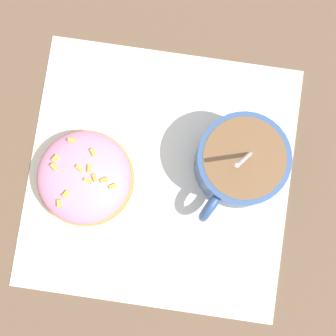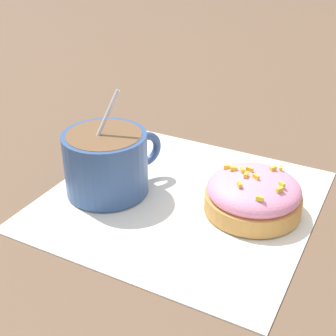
% 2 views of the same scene
% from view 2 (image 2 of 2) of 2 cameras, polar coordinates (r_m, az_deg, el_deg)
% --- Properties ---
extents(ground_plane, '(3.00, 3.00, 0.00)m').
position_cam_2_polar(ground_plane, '(0.50, 1.57, -3.96)').
color(ground_plane, brown).
extents(paper_napkin, '(0.30, 0.29, 0.00)m').
position_cam_2_polar(paper_napkin, '(0.50, 1.57, -3.82)').
color(paper_napkin, white).
rests_on(paper_napkin, ground_plane).
extents(coffee_cup, '(0.09, 0.11, 0.11)m').
position_cam_2_polar(coffee_cup, '(0.50, -7.46, 0.99)').
color(coffee_cup, '#335184').
rests_on(coffee_cup, paper_napkin).
extents(frosted_pastry, '(0.10, 0.10, 0.05)m').
position_cam_2_polar(frosted_pastry, '(0.48, 10.36, -3.13)').
color(frosted_pastry, '#D19347').
rests_on(frosted_pastry, paper_napkin).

